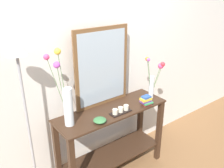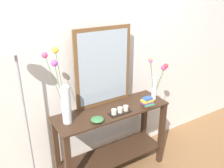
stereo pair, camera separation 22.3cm
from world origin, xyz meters
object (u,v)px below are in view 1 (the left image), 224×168
Objects in this scene: vase_right at (154,79)px; decorative_bowl at (100,120)px; mirror_leaning at (102,68)px; candle_tray at (121,110)px; tall_vase_left at (66,100)px; floor_lamp at (25,106)px; book_stack at (146,101)px; console_table at (112,135)px.

vase_right reaches higher than decorative_bowl.
candle_tray is (0.04, -0.29, -0.41)m from mirror_leaning.
tall_vase_left is (-0.52, -0.16, -0.17)m from mirror_leaning.
decorative_bowl is (-0.29, -0.03, -0.00)m from candle_tray.
floor_lamp is (-0.36, 0.06, 0.03)m from tall_vase_left.
book_stack is at bearing -9.99° from tall_vase_left.
mirror_leaning reaches higher than console_table.
candle_tray is 0.29m from decorative_bowl.
mirror_leaning is at bearing 6.47° from floor_lamp.
mirror_leaning is 1.13× the size of tall_vase_left.
candle_tray is (-0.53, -0.06, -0.21)m from vase_right.
vase_right is 1.46m from floor_lamp.
vase_right reaches higher than console_table.
mirror_leaning is 3.56× the size of candle_tray.
tall_vase_left is at bearing 178.39° from console_table.
vase_right reaches higher than candle_tray.
console_table is 9.33× the size of book_stack.
floor_lamp is (-0.63, 0.22, 0.27)m from decorative_bowl.
floor_lamp reaches higher than console_table.
decorative_bowl is at bearing -174.70° from candle_tray.
mirror_leaning is at bearing 91.59° from console_table.
console_table is at bearing 28.40° from decorative_bowl.
mirror_leaning is at bearing 17.41° from tall_vase_left.
book_stack is (0.34, -0.03, 0.03)m from candle_tray.
vase_right is 0.85m from decorative_bowl.
tall_vase_left is at bearing 167.14° from candle_tray.
book_stack is at bearing -40.21° from mirror_leaning.
console_table is 0.46m from decorative_bowl.
vase_right is at bearing -5.27° from floor_lamp.
decorative_bowl is (0.27, -0.15, -0.24)m from tall_vase_left.
decorative_bowl is (-0.26, -0.14, 0.36)m from console_table.
decorative_bowl is (-0.82, -0.08, -0.22)m from vase_right.
tall_vase_left reaches higher than decorative_bowl.
console_table is 2.51× the size of vase_right.
book_stack is (0.38, -0.32, -0.38)m from mirror_leaning.
mirror_leaning is 0.64m from vase_right.
candle_tray is at bearing -174.09° from vase_right.
mirror_leaning is (-0.00, 0.18, 0.76)m from console_table.
candle_tray is at bearing -11.69° from floor_lamp.
tall_vase_left is 0.62m from candle_tray.
candle_tray is 1.77× the size of book_stack.
vase_right is 0.30× the size of floor_lamp.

